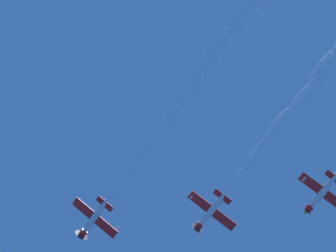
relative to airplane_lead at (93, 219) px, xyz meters
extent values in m
ellipsoid|color=silver|center=(0.25, -0.13, -0.02)|extent=(7.46, 4.93, 1.75)
cylinder|color=red|center=(-2.85, 1.49, 0.13)|extent=(1.65, 1.78, 1.52)
cone|color=yellow|center=(-3.51, 1.84, 0.16)|extent=(1.06, 0.99, 0.73)
cylinder|color=#3F3F47|center=(-3.36, 1.76, 0.15)|extent=(1.64, 2.86, 3.26)
cube|color=red|center=(0.48, -0.19, -0.21)|extent=(5.78, 9.09, 2.79)
ellipsoid|color=silver|center=(-1.69, -4.23, -1.47)|extent=(1.08, 0.79, 0.38)
ellipsoid|color=silver|center=(2.64, 3.85, 1.05)|extent=(1.08, 0.79, 0.38)
cube|color=red|center=(3.22, -1.70, -0.11)|extent=(2.48, 3.48, 1.07)
cube|color=silver|center=(3.24, -1.88, 0.45)|extent=(1.38, 0.99, 1.31)
ellipsoid|color=#1E232D|center=(-0.09, -0.09, 0.45)|extent=(2.00, 1.67, 1.00)
ellipsoid|color=silver|center=(19.43, 7.88, -0.22)|extent=(7.44, 4.85, 1.66)
cylinder|color=red|center=(16.33, 9.51, -0.08)|extent=(1.61, 1.71, 1.45)
cone|color=yellow|center=(15.67, 9.85, -0.05)|extent=(1.04, 0.96, 0.70)
cylinder|color=#3F3F47|center=(15.82, 9.77, -0.05)|extent=(1.56, 2.71, 3.10)
cube|color=red|center=(19.65, 7.81, -0.41)|extent=(5.86, 9.23, 2.02)
ellipsoid|color=silver|center=(17.46, 3.69, -1.29)|extent=(1.08, 0.77, 0.36)
ellipsoid|color=silver|center=(21.84, 11.93, 0.47)|extent=(1.08, 0.77, 0.36)
cube|color=red|center=(22.40, 6.32, -0.30)|extent=(2.51, 3.52, 0.80)
cube|color=silver|center=(22.44, 6.18, 0.27)|extent=(1.34, 0.90, 1.32)
ellipsoid|color=#1E232D|center=(19.10, 7.96, 0.26)|extent=(1.99, 1.62, 0.94)
ellipsoid|color=silver|center=(38.26, 13.33, -0.65)|extent=(7.44, 4.85, 1.50)
cylinder|color=red|center=(35.15, 14.95, -0.59)|extent=(1.60, 1.74, 1.44)
cone|color=yellow|center=(34.49, 15.30, -0.58)|extent=(1.04, 0.97, 0.69)
cylinder|color=#3F3F47|center=(34.64, 15.22, -0.58)|extent=(1.52, 2.78, 3.14)
cube|color=red|center=(38.48, 13.26, -0.84)|extent=(5.84, 9.20, 2.15)
ellipsoid|color=silver|center=(36.31, 9.14, -1.80)|extent=(1.07, 0.77, 0.34)
cube|color=red|center=(41.22, 11.77, -0.65)|extent=(2.50, 3.51, 0.83)
cube|color=silver|center=(41.25, 11.62, -0.09)|extent=(1.32, 0.93, 1.29)
ellipsoid|color=#1E232D|center=(37.91, 13.40, -0.18)|extent=(1.98, 1.64, 0.92)
ellipsoid|color=white|center=(6.74, -3.62, -0.36)|extent=(7.28, 4.44, 1.22)
ellipsoid|color=white|center=(12.17, -6.00, -0.56)|extent=(7.47, 4.79, 1.61)
ellipsoid|color=white|center=(16.98, -8.73, -0.59)|extent=(7.66, 5.14, 1.99)
ellipsoid|color=white|center=(22.43, -11.34, -0.59)|extent=(7.85, 5.48, 2.38)
ellipsoid|color=white|center=(28.00, -14.28, -0.94)|extent=(8.04, 5.83, 2.76)
ellipsoid|color=white|center=(33.11, -17.39, -0.97)|extent=(8.23, 6.18, 3.15)
ellipsoid|color=white|center=(38.00, -19.70, -1.30)|extent=(8.42, 6.53, 3.54)
ellipsoid|color=white|center=(25.83, 4.36, -0.30)|extent=(7.28, 4.44, 1.22)
ellipsoid|color=white|center=(30.93, 1.65, -0.47)|extent=(7.47, 4.79, 1.61)
ellipsoid|color=white|center=(36.01, -1.10, -0.69)|extent=(7.66, 5.14, 1.99)
ellipsoid|color=white|center=(41.63, -3.43, -1.05)|extent=(7.85, 5.48, 2.38)
ellipsoid|color=white|center=(46.98, -6.63, -1.14)|extent=(8.04, 5.83, 2.76)
camera|label=1|loc=(25.74, -21.74, -74.16)|focal=47.28mm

